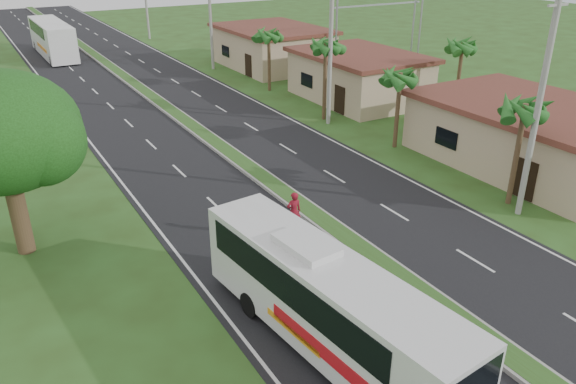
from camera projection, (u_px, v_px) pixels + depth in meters
ground at (409, 286)px, 21.01m from camera, size 180.00×180.00×0.00m
road_asphalt at (203, 135)px, 36.69m from camera, size 14.00×160.00×0.02m
median_strip at (203, 134)px, 36.65m from camera, size 1.20×160.00×0.18m
lane_edge_left at (99, 154)px, 33.63m from camera, size 0.12×160.00×0.01m
lane_edge_right at (291, 120)px, 39.76m from camera, size 0.12×160.00×0.01m
shop_near at (531, 135)px, 31.38m from camera, size 8.60×12.60×3.52m
shop_mid at (358, 76)px, 43.90m from camera, size 7.60×10.60×3.67m
shop_far at (272, 47)px, 54.84m from camera, size 8.60×11.60×3.82m
palm_verge_a at (525, 109)px, 25.50m from camera, size 2.40×2.40×5.45m
palm_verge_b at (400, 77)px, 32.90m from camera, size 2.40×2.40×5.05m
palm_verge_c at (326, 46)px, 37.79m from camera, size 2.40×2.40×5.85m
palm_verge_d at (269, 35)px, 45.32m from camera, size 2.40×2.40×5.25m
palm_behind_shop at (463, 46)px, 38.72m from camera, size 2.40×2.40×5.65m
utility_pole_a at (540, 96)px, 24.10m from camera, size 1.60×0.28×11.00m
utility_pole_b at (331, 31)px, 36.38m from camera, size 3.20×0.28×12.00m
utility_pole_c at (210, 8)px, 52.32m from camera, size 1.60×0.28×11.00m
coach_bus_main at (326, 298)px, 17.12m from camera, size 3.29×10.75×3.42m
coach_bus_far at (52, 37)px, 59.50m from camera, size 2.80×12.35×3.59m
motorcyclist at (294, 223)px, 23.71m from camera, size 1.60×0.65×2.30m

